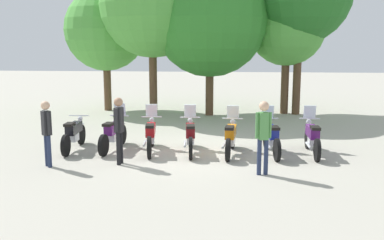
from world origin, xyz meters
name	(u,v)px	position (x,y,z in m)	size (l,w,h in m)	color
ground_plane	(190,152)	(0.00, 0.00, 0.00)	(80.00, 80.00, 0.00)	#ADA899
motorcycle_0	(74,134)	(-3.57, 0.01, 0.50)	(0.62, 2.19, 0.99)	black
motorcycle_1	(113,133)	(-2.38, 0.15, 0.52)	(0.62, 2.19, 1.37)	black
motorcycle_2	(151,135)	(-1.20, 0.01, 0.52)	(0.62, 2.18, 1.37)	black
motorcycle_3	(190,135)	(-0.01, 0.03, 0.52)	(0.62, 2.19, 1.37)	black
motorcycle_4	(231,137)	(1.19, -0.07, 0.52)	(0.62, 2.19, 1.37)	black
motorcycle_5	(271,137)	(2.37, 0.05, 0.52)	(0.62, 2.19, 1.37)	black
motorcycle_6	(312,137)	(3.57, 0.15, 0.52)	(0.62, 2.19, 1.37)	black
person_0	(47,128)	(-3.58, -1.86, 1.03)	(0.34, 0.34, 1.74)	#232D4C
person_1	(119,125)	(-1.76, -1.44, 1.07)	(0.27, 0.41, 1.81)	black
person_2	(263,131)	(1.99, -2.05, 1.09)	(0.41, 0.28, 1.83)	#232D4C
tree_0	(106,30)	(-4.89, 8.13, 3.88)	(3.92, 3.92, 5.86)	brown
tree_1	(152,5)	(-2.40, 6.95, 4.91)	(4.65, 4.65, 7.25)	brown
tree_2	(210,19)	(0.17, 7.09, 4.30)	(5.12, 5.12, 6.87)	brown
tree_3	(287,28)	(3.64, 7.93, 3.95)	(3.51, 3.51, 5.73)	brown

